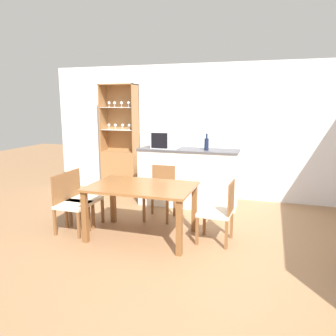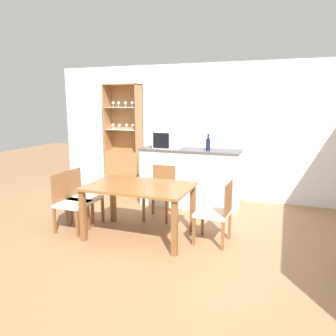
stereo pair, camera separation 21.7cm
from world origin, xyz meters
name	(u,v)px [view 1 (the left image)]	position (x,y,z in m)	size (l,w,h in m)	color
ground_plane	(178,253)	(0.00, 0.00, 0.00)	(18.00, 18.00, 0.00)	#936B47
wall_back	(216,132)	(0.00, 2.63, 1.27)	(6.80, 0.06, 2.55)	silver
kitchen_counter	(188,177)	(-0.37, 1.94, 0.51)	(1.75, 0.55, 1.03)	white
display_cabinet	(121,162)	(-1.92, 2.44, 0.63)	(0.73, 0.35, 2.19)	#A37042
dining_table	(142,193)	(-0.62, 0.37, 0.62)	(1.40, 0.93, 0.72)	brown
dining_chair_side_left_far	(82,198)	(-1.65, 0.51, 0.42)	(0.43, 0.43, 0.83)	beige
dining_chair_side_left_near	(71,204)	(-1.65, 0.23, 0.42)	(0.42, 0.42, 0.83)	beige
dining_chair_head_far	(160,193)	(-0.62, 1.15, 0.42)	(0.42, 0.42, 0.83)	beige
dining_chair_side_right_far	(219,212)	(0.41, 0.50, 0.42)	(0.44, 0.44, 0.83)	beige
microwave	(166,140)	(-0.78, 1.93, 1.18)	(0.46, 0.36, 0.31)	silver
wine_bottle	(207,144)	(-0.03, 1.88, 1.14)	(0.08, 0.08, 0.29)	#141E38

